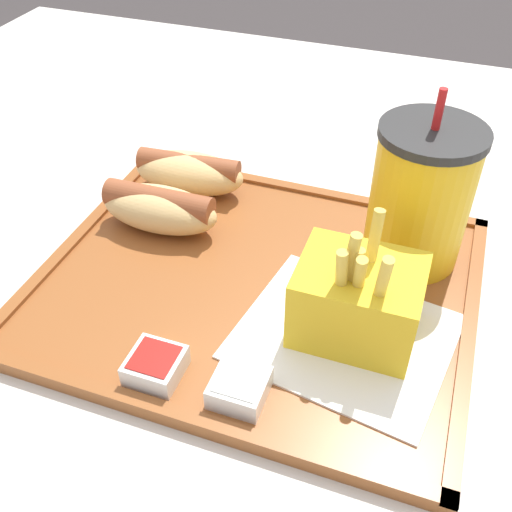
# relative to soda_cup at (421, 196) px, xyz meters

# --- Properties ---
(dining_table) EXTENTS (1.29, 1.15, 0.71)m
(dining_table) POSITION_rel_soda_cup_xyz_m (-0.14, -0.06, -0.43)
(dining_table) COLOR beige
(dining_table) RESTS_ON ground_plane
(food_tray) EXTENTS (0.39, 0.32, 0.01)m
(food_tray) POSITION_rel_soda_cup_xyz_m (-0.13, -0.09, -0.07)
(food_tray) COLOR brown
(food_tray) RESTS_ON dining_table
(paper_napkin) EXTENTS (0.19, 0.17, 0.00)m
(paper_napkin) POSITION_rel_soda_cup_xyz_m (-0.03, -0.12, -0.07)
(paper_napkin) COLOR white
(paper_napkin) RESTS_ON food_tray
(soda_cup) EXTENTS (0.09, 0.09, 0.17)m
(soda_cup) POSITION_rel_soda_cup_xyz_m (0.00, 0.00, 0.00)
(soda_cup) COLOR gold
(soda_cup) RESTS_ON food_tray
(hot_dog_far) EXTENTS (0.12, 0.06, 0.04)m
(hot_dog_far) POSITION_rel_soda_cup_xyz_m (-0.24, 0.03, -0.04)
(hot_dog_far) COLOR #DBB270
(hot_dog_far) RESTS_ON food_tray
(hot_dog_near) EXTENTS (0.12, 0.06, 0.05)m
(hot_dog_near) POSITION_rel_soda_cup_xyz_m (-0.24, -0.04, -0.04)
(hot_dog_near) COLOR #DBB270
(hot_dog_near) RESTS_ON food_tray
(fries_carton) EXTENTS (0.10, 0.08, 0.11)m
(fries_carton) POSITION_rel_soda_cup_xyz_m (-0.03, -0.12, -0.03)
(fries_carton) COLOR gold
(fries_carton) RESTS_ON food_tray
(sauce_cup_mayo) EXTENTS (0.04, 0.04, 0.02)m
(sauce_cup_mayo) POSITION_rel_soda_cup_xyz_m (-0.09, -0.21, -0.06)
(sauce_cup_mayo) COLOR silver
(sauce_cup_mayo) RESTS_ON food_tray
(sauce_cup_ketchup) EXTENTS (0.04, 0.04, 0.02)m
(sauce_cup_ketchup) POSITION_rel_soda_cup_xyz_m (-0.16, -0.21, -0.06)
(sauce_cup_ketchup) COLOR silver
(sauce_cup_ketchup) RESTS_ON food_tray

